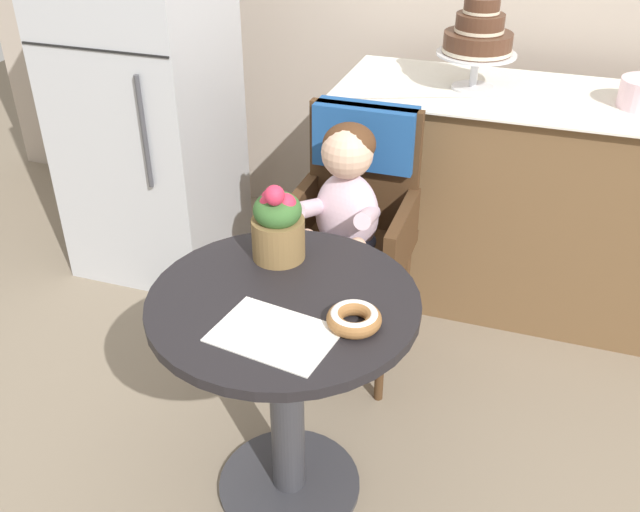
% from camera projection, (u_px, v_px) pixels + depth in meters
% --- Properties ---
extents(ground_plane, '(8.00, 8.00, 0.00)m').
position_uv_depth(ground_plane, '(290.00, 485.00, 2.21)').
color(ground_plane, gray).
extents(cafe_table, '(0.72, 0.72, 0.72)m').
position_uv_depth(cafe_table, '(285.00, 360.00, 1.95)').
color(cafe_table, black).
rests_on(cafe_table, ground).
extents(wicker_chair, '(0.42, 0.45, 0.95)m').
position_uv_depth(wicker_chair, '(357.00, 199.00, 2.49)').
color(wicker_chair, '#472D19').
rests_on(wicker_chair, ground).
extents(seated_child, '(0.27, 0.32, 0.73)m').
position_uv_depth(seated_child, '(344.00, 210.00, 2.34)').
color(seated_child, silver).
rests_on(seated_child, ground).
extents(paper_napkin, '(0.32, 0.25, 0.00)m').
position_uv_depth(paper_napkin, '(274.00, 334.00, 1.70)').
color(paper_napkin, white).
rests_on(paper_napkin, cafe_table).
extents(donut_front, '(0.14, 0.14, 0.04)m').
position_uv_depth(donut_front, '(354.00, 318.00, 1.72)').
color(donut_front, '#936033').
rests_on(donut_front, cafe_table).
extents(flower_vase, '(0.15, 0.15, 0.24)m').
position_uv_depth(flower_vase, '(278.00, 222.00, 1.95)').
color(flower_vase, brown).
rests_on(flower_vase, cafe_table).
extents(display_counter, '(1.56, 0.62, 0.90)m').
position_uv_depth(display_counter, '(527.00, 202.00, 2.87)').
color(display_counter, brown).
rests_on(display_counter, ground).
extents(tiered_cake_stand, '(0.30, 0.30, 0.34)m').
position_uv_depth(tiered_cake_stand, '(478.00, 37.00, 2.61)').
color(tiered_cake_stand, silver).
rests_on(tiered_cake_stand, display_counter).
extents(refrigerator, '(0.64, 0.63, 1.70)m').
position_uv_depth(refrigerator, '(144.00, 82.00, 2.94)').
color(refrigerator, '#B7BABF').
rests_on(refrigerator, ground).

